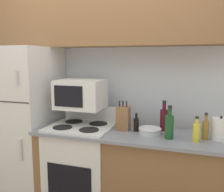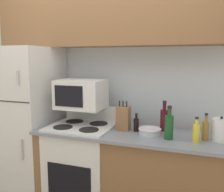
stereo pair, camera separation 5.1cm
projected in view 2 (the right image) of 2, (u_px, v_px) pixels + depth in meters
The scene contains 14 objects.
wall_back at pixel (111, 87), 2.93m from camera, with size 8.00×0.05×2.55m.
lower_cabinets at pixel (127, 175), 2.50m from camera, with size 1.81×0.60×0.90m.
refrigerator at pixel (27, 122), 2.92m from camera, with size 0.67×0.74×1.73m.
upper_cabinets at pixel (105, 12), 2.63m from camera, with size 2.48×0.34×0.73m.
stove at pixel (82, 166), 2.65m from camera, with size 0.64×0.59×1.08m.
microwave at pixel (81, 94), 2.63m from camera, with size 0.48×0.38×0.30m.
knife_block at pixel (123, 118), 2.48m from camera, with size 0.13×0.11×0.30m.
bowl at pixel (150, 131), 2.35m from camera, with size 0.22×0.22×0.06m.
bottle_cooking_spray at pixel (196, 132), 2.12m from camera, with size 0.06×0.06×0.22m.
bottle_wine_red at pixel (164, 119), 2.45m from camera, with size 0.08×0.08×0.30m.
bottle_vinegar at pixel (206, 130), 2.17m from camera, with size 0.06×0.06×0.24m.
bottle_soy_sauce at pixel (136, 124), 2.44m from camera, with size 0.05×0.05×0.18m.
bottle_wine_green at pixel (169, 126), 2.19m from camera, with size 0.08×0.08×0.30m.
kettle at pixel (221, 130), 2.16m from camera, with size 0.16×0.16×0.22m.
Camera 2 is at (0.98, -1.99, 1.60)m, focal length 40.00 mm.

